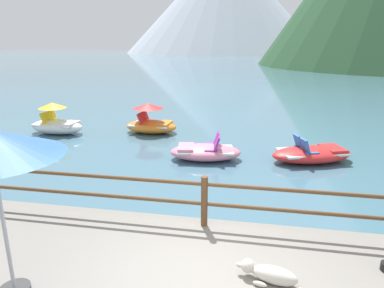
# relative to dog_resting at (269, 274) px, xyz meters

# --- Properties ---
(ground_plane) EXTENTS (200.00, 200.00, 0.00)m
(ground_plane) POSITION_rel_dog_resting_xyz_m (-1.13, 39.83, -0.52)
(ground_plane) COLOR #477084
(dock_railing) EXTENTS (23.92, 0.12, 0.95)m
(dock_railing) POSITION_rel_dog_resting_xyz_m (-1.13, 1.38, 0.46)
(dock_railing) COLOR brown
(dock_railing) RESTS_ON promenade_dock
(dog_resting) EXTENTS (1.05, 0.45, 0.26)m
(dog_resting) POSITION_rel_dog_resting_xyz_m (0.00, 0.00, 0.00)
(dog_resting) COLOR beige
(dog_resting) RESTS_ON promenade_dock
(pedal_boat_0) EXTENTS (2.18, 1.40, 1.22)m
(pedal_boat_0) POSITION_rel_dog_resting_xyz_m (-4.52, 9.17, -0.11)
(pedal_boat_0) COLOR orange
(pedal_boat_0) RESTS_ON ground
(pedal_boat_1) EXTENTS (2.82, 2.05, 0.83)m
(pedal_boat_1) POSITION_rel_dog_resting_xyz_m (1.49, 6.61, -0.27)
(pedal_boat_1) COLOR red
(pedal_boat_1) RESTS_ON ground
(pedal_boat_2) EXTENTS (2.32, 1.30, 1.27)m
(pedal_boat_2) POSITION_rel_dog_resting_xyz_m (-8.25, 8.33, -0.10)
(pedal_boat_2) COLOR white
(pedal_boat_2) RESTS_ON ground
(pedal_boat_3) EXTENTS (2.40, 1.55, 0.82)m
(pedal_boat_3) POSITION_rel_dog_resting_xyz_m (-1.83, 6.21, -0.27)
(pedal_boat_3) COLOR pink
(pedal_boat_3) RESTS_ON ground
(distant_peak) EXTENTS (63.62, 63.62, 32.63)m
(distant_peak) POSITION_rel_dog_resting_xyz_m (-12.07, 116.40, 15.79)
(distant_peak) COLOR #A8B2C1
(distant_peak) RESTS_ON ground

